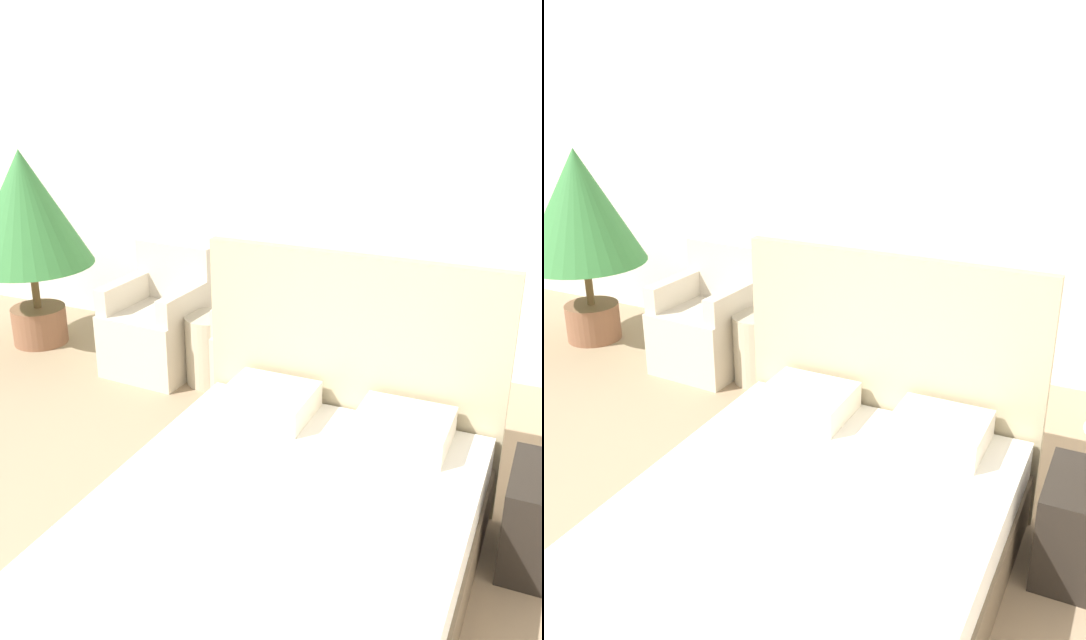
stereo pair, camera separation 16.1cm
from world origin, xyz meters
TOP-DOWN VIEW (x-y plane):
  - wall_back at (0.00, 3.94)m, footprint 10.00×0.06m
  - bed at (0.70, 1.27)m, footprint 1.59×2.17m
  - armchair_near_window_left at (-1.04, 3.09)m, footprint 0.65×0.64m
  - armchair_near_window_right at (-0.12, 3.09)m, footprint 0.65×0.63m
  - potted_palm at (-2.19, 3.15)m, footprint 0.96×0.96m
  - side_table at (-0.58, 3.07)m, footprint 0.35×0.35m

SIDE VIEW (x-z plane):
  - side_table at x=-0.58m, z-range 0.00..0.50m
  - bed at x=0.70m, z-range -0.38..0.93m
  - armchair_near_window_left at x=-1.04m, z-range -0.15..0.75m
  - armchair_near_window_right at x=-0.12m, z-range -0.15..0.75m
  - potted_palm at x=-2.19m, z-range 0.27..1.81m
  - wall_back at x=0.00m, z-range 0.00..2.90m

